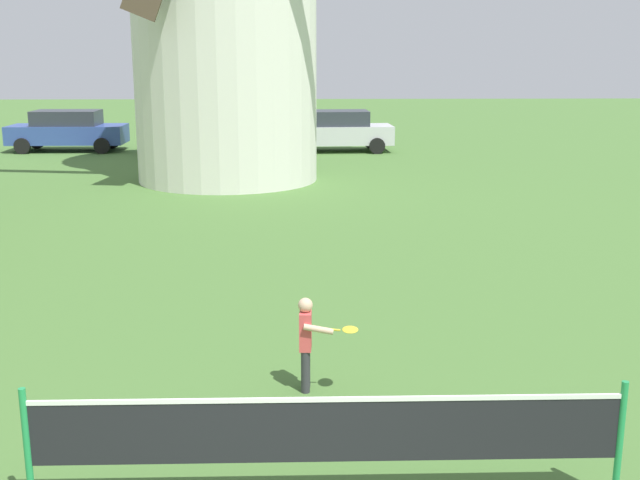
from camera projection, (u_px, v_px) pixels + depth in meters
tennis_net at (327, 431)px, 6.62m from camera, size 5.07×0.06×1.10m
player_far at (308, 338)px, 8.90m from camera, size 0.67×0.48×1.10m
parked_car_blue at (68, 130)px, 30.32m from camera, size 4.38×1.88×1.56m
parked_car_cream at (207, 132)px, 29.56m from camera, size 4.27×2.01×1.56m
parked_car_silver at (337, 130)px, 30.22m from camera, size 4.28×2.04×1.56m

